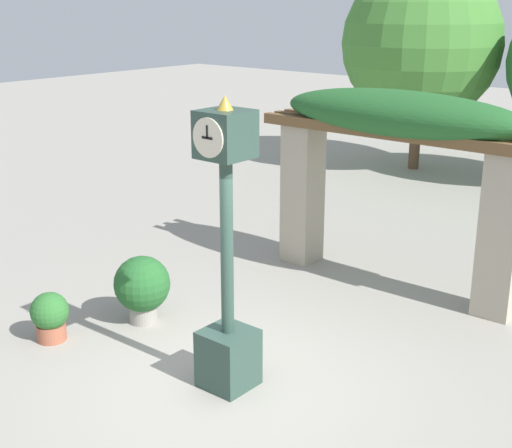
# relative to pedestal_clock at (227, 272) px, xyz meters

# --- Properties ---
(ground_plane) EXTENTS (60.00, 60.00, 0.00)m
(ground_plane) POSITION_rel_pedestal_clock_xyz_m (-0.12, 0.14, -1.42)
(ground_plane) COLOR gray
(pedestal_clock) EXTENTS (0.57, 0.57, 3.38)m
(pedestal_clock) POSITION_rel_pedestal_clock_xyz_m (0.00, 0.00, 0.00)
(pedestal_clock) COLOR #2D473D
(pedestal_clock) RESTS_ON ground
(pergola) EXTENTS (4.60, 1.14, 3.05)m
(pergola) POSITION_rel_pedestal_clock_xyz_m (-0.12, 3.92, 0.83)
(pergola) COLOR #A89E89
(pergola) RESTS_ON ground
(potted_plant_near_left) EXTENTS (0.50, 0.50, 0.67)m
(potted_plant_near_left) POSITION_rel_pedestal_clock_xyz_m (-2.56, -0.66, -1.06)
(potted_plant_near_left) COLOR #9E563D
(potted_plant_near_left) RESTS_ON ground
(potted_plant_near_right) EXTENTS (0.78, 0.78, 0.96)m
(potted_plant_near_right) POSITION_rel_pedestal_clock_xyz_m (-2.06, 0.50, -0.88)
(potted_plant_near_right) COLOR gray
(potted_plant_near_right) RESTS_ON ground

